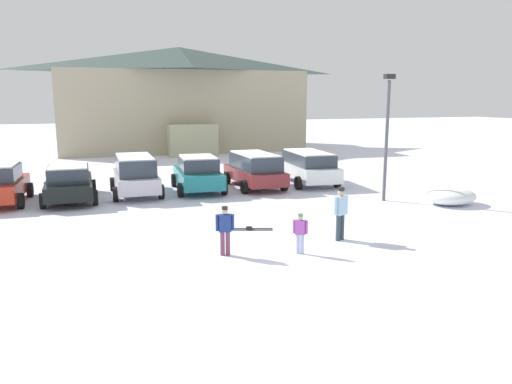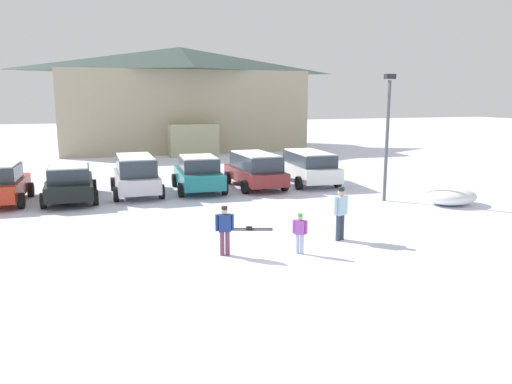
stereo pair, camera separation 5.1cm
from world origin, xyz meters
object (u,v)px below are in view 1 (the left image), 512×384
parked_silver_wagon (135,174)px  pair_of_skis (248,229)px  ski_lodge (180,98)px  parked_white_suv (308,166)px  parked_maroon_van (255,169)px  skier_teen_in_navy_coat (225,228)px  skier_child_in_purple_jacket (300,231)px  plowed_snow_pile (450,196)px  parked_black_sedan (69,182)px  parked_red_sedan (0,184)px  skier_adult_in_blue_parka (341,211)px  parked_teal_hatchback (198,173)px  lamp_post (387,130)px

parked_silver_wagon → pair_of_skis: (2.88, -7.45, -0.93)m
ski_lodge → parked_white_suv: (2.71, -19.62, -3.37)m
parked_maroon_van → skier_teen_in_navy_coat: (-4.32, -9.84, -0.12)m
skier_child_in_purple_jacket → plowed_snow_pile: 9.48m
parked_black_sedan → parked_silver_wagon: bearing=8.2°
skier_teen_in_navy_coat → pair_of_skis: size_ratio=0.84×
parked_red_sedan → skier_adult_in_blue_parka: parked_red_sedan is taller
parked_black_sedan → skier_adult_in_blue_parka: size_ratio=2.72×
parked_red_sedan → plowed_snow_pile: parked_red_sedan is taller
parked_red_sedan → pair_of_skis: size_ratio=2.49×
parked_teal_hatchback → parked_white_suv: (5.75, 0.07, 0.06)m
skier_child_in_purple_jacket → skier_adult_in_blue_parka: (1.74, 0.84, 0.28)m
parked_black_sedan → skier_teen_in_navy_coat: parked_black_sedan is taller
ski_lodge → parked_teal_hatchback: bearing=-98.8°
skier_adult_in_blue_parka → pair_of_skis: size_ratio=1.00×
parked_red_sedan → parked_silver_wagon: 5.51m
parked_red_sedan → parked_black_sedan: parked_red_sedan is taller
skier_adult_in_blue_parka → parked_red_sedan: bearing=138.7°
parked_silver_wagon → skier_child_in_purple_jacket: 10.98m
skier_teen_in_navy_coat → skier_child_in_purple_jacket: 2.12m
skier_adult_in_blue_parka → pair_of_skis: bearing=137.2°
parked_black_sedan → pair_of_skis: bearing=-51.1°
parked_maroon_van → skier_adult_in_blue_parka: 9.58m
ski_lodge → parked_teal_hatchback: size_ratio=4.45×
parked_silver_wagon → skier_teen_in_navy_coat: parked_silver_wagon is taller
parked_maroon_van → skier_adult_in_blue_parka: size_ratio=2.71×
lamp_post → skier_teen_in_navy_coat: bearing=-149.5°
skier_child_in_purple_jacket → parked_white_suv: bearing=63.7°
parked_maroon_van → skier_child_in_purple_jacket: size_ratio=3.88×
parked_teal_hatchback → skier_child_in_purple_jacket: parked_teal_hatchback is taller
parked_maroon_van → skier_child_in_purple_jacket: (-2.28, -10.41, -0.26)m
ski_lodge → parked_maroon_van: size_ratio=4.48×
parked_maroon_van → parked_black_sedan: bearing=-177.4°
parked_maroon_van → skier_child_in_purple_jacket: 10.66m
pair_of_skis → ski_lodge: bearing=83.6°
parked_silver_wagon → plowed_snow_pile: size_ratio=1.98×
pair_of_skis → parked_maroon_van: bearing=69.1°
ski_lodge → parked_black_sedan: size_ratio=4.46×
ski_lodge → parked_black_sedan: bearing=-113.5°
parked_teal_hatchback → skier_adult_in_blue_parka: (2.29, -9.62, 0.10)m
parked_silver_wagon → skier_teen_in_navy_coat: 9.96m
skier_teen_in_navy_coat → skier_adult_in_blue_parka: 3.79m
plowed_snow_pile → parked_white_suv: bearing=117.5°
parked_silver_wagon → parked_white_suv: bearing=0.7°
skier_teen_in_navy_coat → parked_silver_wagon: bearing=98.1°
skier_teen_in_navy_coat → plowed_snow_pile: bearing=17.8°
parked_teal_hatchback → pair_of_skis: parked_teal_hatchback is taller
parked_teal_hatchback → ski_lodge: bearing=81.2°
parked_black_sedan → plowed_snow_pile: size_ratio=2.05×
parked_red_sedan → parked_white_suv: parked_red_sedan is taller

